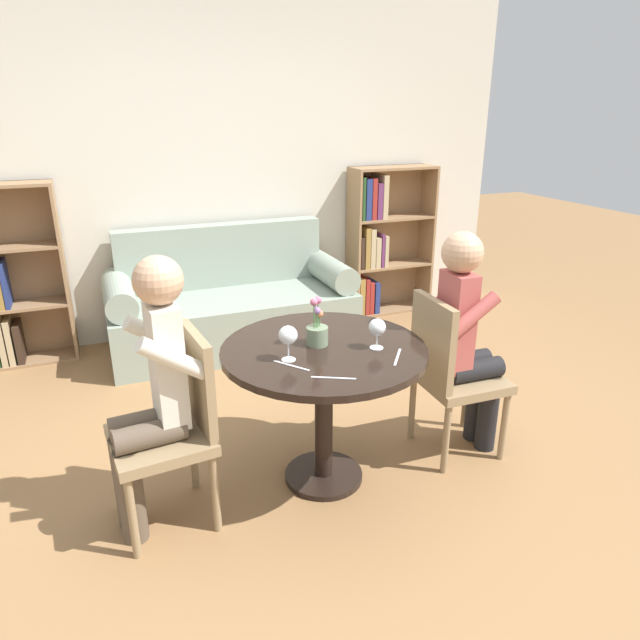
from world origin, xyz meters
TOP-DOWN VIEW (x-y plane):
  - ground_plane at (0.00, 0.00)m, footprint 16.00×16.00m
  - back_wall at (0.00, 2.35)m, footprint 5.20×0.05m
  - round_table at (0.00, 0.00)m, footprint 0.98×0.98m
  - couch at (0.00, 1.93)m, footprint 1.88×0.80m
  - bookshelf_right at (1.44, 2.19)m, footprint 0.77×0.28m
  - chair_left at (-0.71, -0.01)m, footprint 0.46×0.46m
  - chair_right at (0.71, -0.02)m, footprint 0.43×0.43m
  - person_left at (-0.80, -0.03)m, footprint 0.44×0.37m
  - person_right at (0.80, -0.02)m, footprint 0.42×0.35m
  - wine_glass_left at (-0.20, -0.08)m, footprint 0.09×0.09m
  - wine_glass_right at (0.23, -0.10)m, footprint 0.08×0.08m
  - flower_vase at (-0.02, 0.04)m, footprint 0.10×0.10m
  - knife_left_setting at (-0.21, -0.14)m, footprint 0.12×0.16m
  - fork_left_setting at (0.27, -0.23)m, footprint 0.12×0.16m
  - knife_right_setting at (-0.09, -0.32)m, footprint 0.17×0.10m

SIDE VIEW (x-z plane):
  - ground_plane at x=0.00m, z-range 0.00..0.00m
  - couch at x=0.00m, z-range -0.15..0.77m
  - chair_left at x=-0.71m, z-range 0.04..0.94m
  - chair_right at x=0.71m, z-range 0.04..0.94m
  - round_table at x=0.00m, z-range 0.23..0.97m
  - bookshelf_right at x=1.44m, z-range 0.00..1.32m
  - person_right at x=0.80m, z-range 0.05..1.28m
  - person_left at x=-0.80m, z-range 0.04..1.30m
  - knife_left_setting at x=-0.21m, z-range 0.74..0.74m
  - fork_left_setting at x=0.27m, z-range 0.74..0.74m
  - knife_right_setting at x=-0.09m, z-range 0.74..0.74m
  - flower_vase at x=-0.02m, z-range 0.69..0.93m
  - wine_glass_right at x=0.23m, z-range 0.76..0.91m
  - wine_glass_left at x=-0.20m, z-range 0.77..0.93m
  - back_wall at x=0.00m, z-range 0.00..2.70m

